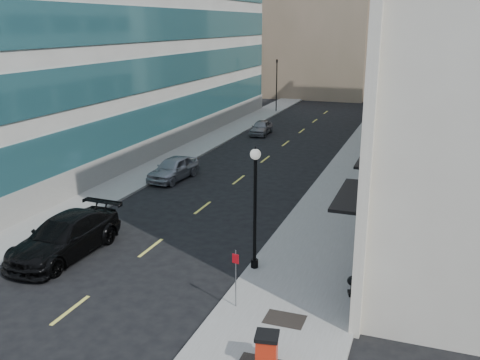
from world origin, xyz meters
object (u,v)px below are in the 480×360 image
Objects in this scene: trash_bin at (267,350)px; lamppost at (255,198)px; car_grey_sedan at (261,128)px; urn_planter at (354,284)px; sign_post at (236,270)px; traffic_signal at (277,63)px; car_black_pickup at (65,237)px; car_silver_sedan at (173,168)px.

trash_bin is 0.22× the size of lamppost.
car_grey_sedan is 5.08× the size of urn_planter.
lamppost is at bearing -76.21° from car_grey_sedan.
traffic_signal is at bearing 114.21° from sign_post.
traffic_signal is 44.56m from urn_planter.
sign_post is (11.17, -43.92, -4.13)m from traffic_signal.
traffic_signal is 42.10m from lamppost.
sign_post is (8.87, -1.92, 0.70)m from car_black_pickup.
car_silver_sedan is at bearing 130.00° from lamppost.
trash_bin is at bearing -75.39° from car_grey_sedan.
sign_post is at bearing -9.92° from car_black_pickup.
car_silver_sedan is 0.86× the size of lamppost.
lamppost reaches higher than sign_post.
traffic_signal is 45.51m from sign_post.
car_silver_sedan is 2.04× the size of sign_post.
car_black_pickup is 12.66m from car_silver_sedan.
sign_post is 2.87× the size of urn_planter.
sign_post is (-2.12, 3.07, 0.83)m from trash_bin.
urn_planter is (1.80, 5.39, -0.14)m from trash_bin.
car_grey_sedan is (2.30, -13.00, -5.05)m from traffic_signal.
car_black_pickup is 1.57× the size of car_grey_sedan.
sign_post is (8.87, -30.92, 0.92)m from car_grey_sedan.
traffic_signal is 14.14m from car_grey_sedan.
traffic_signal is at bearing 109.95° from urn_planter.
urn_planter is at bearing -70.05° from traffic_signal.
car_black_pickup reaches higher than urn_planter.
urn_planter is (4.30, -0.99, -2.62)m from lamppost.
lamppost is at bearing 101.36° from trash_bin.
car_silver_sedan is 18.40m from urn_planter.
lamppost is at bearing 166.99° from urn_planter.
trash_bin is at bearing -74.20° from traffic_signal.
car_grey_sedan is (0.93, 16.37, -0.10)m from car_silver_sedan.
lamppost is (-2.50, 6.38, 2.48)m from trash_bin.
car_silver_sedan is 17.57m from sign_post.
traffic_signal is 3.16× the size of sign_post.
traffic_signal is 6.17× the size of trash_bin.
traffic_signal is 49.09m from trash_bin.
car_black_pickup is 8.93m from lamppost.
trash_bin is (11.00, -34.00, 0.09)m from car_grey_sedan.
car_black_pickup is 2.78× the size of sign_post.
traffic_signal is at bearing 95.43° from car_black_pickup.
car_black_pickup is 7.99× the size of urn_planter.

